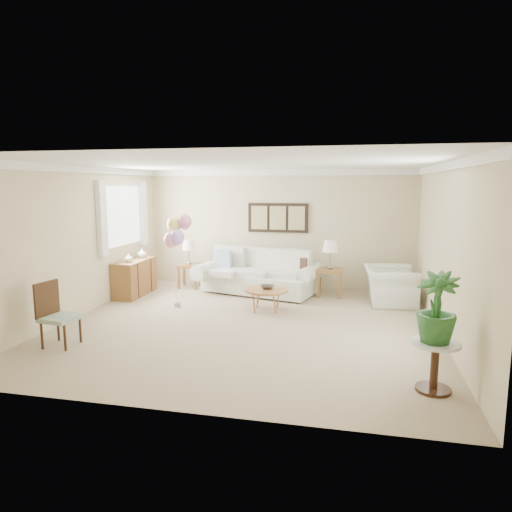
{
  "coord_description": "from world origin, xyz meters",
  "views": [
    {
      "loc": [
        1.67,
        -7.04,
        2.26
      ],
      "look_at": [
        0.01,
        0.6,
        1.05
      ],
      "focal_mm": 32.0,
      "sensor_mm": 36.0,
      "label": 1
    }
  ],
  "objects_px": {
    "armchair": "(390,286)",
    "coffee_table": "(266,290)",
    "accent_chair": "(56,313)",
    "sofa": "(259,276)",
    "balloon_cluster": "(177,231)"
  },
  "relations": [
    {
      "from": "balloon_cluster",
      "to": "accent_chair",
      "type": "bearing_deg",
      "value": -111.12
    },
    {
      "from": "accent_chair",
      "to": "armchair",
      "type": "bearing_deg",
      "value": 35.68
    },
    {
      "from": "armchair",
      "to": "accent_chair",
      "type": "height_order",
      "value": "accent_chair"
    },
    {
      "from": "sofa",
      "to": "armchair",
      "type": "distance_m",
      "value": 2.67
    },
    {
      "from": "coffee_table",
      "to": "accent_chair",
      "type": "relative_size",
      "value": 0.87
    },
    {
      "from": "accent_chair",
      "to": "balloon_cluster",
      "type": "xyz_separation_m",
      "value": [
        0.9,
        2.34,
        0.95
      ]
    },
    {
      "from": "sofa",
      "to": "accent_chair",
      "type": "xyz_separation_m",
      "value": [
        -2.15,
        -3.76,
        0.11
      ]
    },
    {
      "from": "accent_chair",
      "to": "sofa",
      "type": "bearing_deg",
      "value": 60.19
    },
    {
      "from": "armchair",
      "to": "accent_chair",
      "type": "relative_size",
      "value": 1.16
    },
    {
      "from": "armchair",
      "to": "accent_chair",
      "type": "distance_m",
      "value": 5.91
    },
    {
      "from": "coffee_table",
      "to": "armchair",
      "type": "height_order",
      "value": "armchair"
    },
    {
      "from": "coffee_table",
      "to": "accent_chair",
      "type": "height_order",
      "value": "accent_chair"
    },
    {
      "from": "accent_chair",
      "to": "balloon_cluster",
      "type": "height_order",
      "value": "balloon_cluster"
    },
    {
      "from": "armchair",
      "to": "coffee_table",
      "type": "bearing_deg",
      "value": 110.81
    },
    {
      "from": "sofa",
      "to": "coffee_table",
      "type": "bearing_deg",
      "value": -72.58
    }
  ]
}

